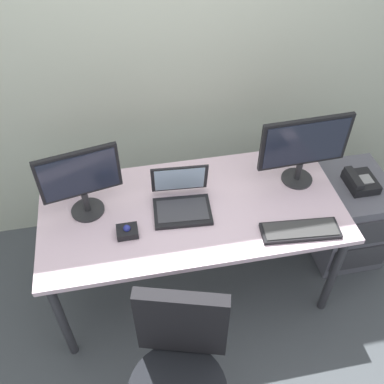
% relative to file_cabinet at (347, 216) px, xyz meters
% --- Properties ---
extents(ground_plane, '(8.00, 8.00, 0.00)m').
position_rel_file_cabinet_xyz_m(ground_plane, '(-1.08, -0.11, -0.30)').
color(ground_plane, '#44494E').
extents(back_wall, '(6.00, 0.10, 2.80)m').
position_rel_file_cabinet_xyz_m(back_wall, '(-1.08, 0.63, 1.10)').
color(back_wall, beige).
rests_on(back_wall, ground).
extents(desk, '(1.66, 0.79, 0.72)m').
position_rel_file_cabinet_xyz_m(desk, '(-1.08, -0.11, 0.35)').
color(desk, silver).
rests_on(desk, ground).
extents(file_cabinet, '(0.42, 0.53, 0.60)m').
position_rel_file_cabinet_xyz_m(file_cabinet, '(0.00, 0.00, 0.00)').
color(file_cabinet, '#5A5A66').
rests_on(file_cabinet, ground).
extents(desk_phone, '(0.17, 0.20, 0.09)m').
position_rel_file_cabinet_xyz_m(desk_phone, '(-0.01, -0.02, 0.33)').
color(desk_phone, black).
rests_on(desk_phone, file_cabinet).
extents(office_chair, '(0.52, 0.54, 0.96)m').
position_rel_file_cabinet_xyz_m(office_chair, '(-1.30, -0.93, 0.14)').
color(office_chair, black).
rests_on(office_chair, ground).
extents(monitor_main, '(0.51, 0.18, 0.43)m').
position_rel_file_cabinet_xyz_m(monitor_main, '(-0.43, -0.01, 0.67)').
color(monitor_main, '#262628').
rests_on(monitor_main, desk).
extents(monitor_side, '(0.41, 0.18, 0.41)m').
position_rel_file_cabinet_xyz_m(monitor_side, '(-1.64, -0.03, 0.66)').
color(monitor_side, '#262628').
rests_on(monitor_side, desk).
extents(keyboard, '(0.42, 0.17, 0.03)m').
position_rel_file_cabinet_xyz_m(keyboard, '(-0.56, -0.39, 0.44)').
color(keyboard, black).
rests_on(keyboard, desk).
extents(laptop, '(0.33, 0.30, 0.23)m').
position_rel_file_cabinet_xyz_m(laptop, '(-1.13, -0.09, 0.48)').
color(laptop, black).
rests_on(laptop, desk).
extents(trackball_mouse, '(0.11, 0.09, 0.07)m').
position_rel_file_cabinet_xyz_m(trackball_mouse, '(-1.44, -0.24, 0.45)').
color(trackball_mouse, black).
rests_on(trackball_mouse, desk).
extents(coffee_mug, '(0.09, 0.08, 0.11)m').
position_rel_file_cabinet_xyz_m(coffee_mug, '(-1.74, 0.14, 0.47)').
color(coffee_mug, silver).
rests_on(coffee_mug, desk).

